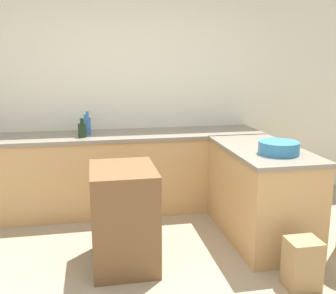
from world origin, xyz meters
The scene contains 9 objects.
wall_back centered at (0.00, 2.20, 1.35)m, with size 8.00×0.06×2.70m.
counter_back centered at (0.00, 1.85, 0.45)m, with size 3.26×0.68×0.90m.
counter_peninsula centered at (1.28, 0.87, 0.45)m, with size 0.69×1.34×0.90m.
island_table centered at (-0.07, 0.58, 0.43)m, with size 0.53×0.67×0.85m.
mixing_bowl centered at (1.31, 0.60, 0.95)m, with size 0.36×0.36×0.11m.
wine_bottle_dark centered at (-0.41, 1.71, 0.98)m, with size 0.09×0.09×0.20m.
dish_soap_bottle centered at (-0.38, 1.97, 0.98)m, with size 0.08×0.08×0.21m.
water_bottle_blue centered at (-0.35, 1.87, 1.00)m, with size 0.07×0.07×0.26m.
paper_bag centered at (1.23, -0.05, 0.20)m, with size 0.25×0.21×0.39m.
Camera 1 is at (-0.29, -2.53, 1.71)m, focal length 42.00 mm.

